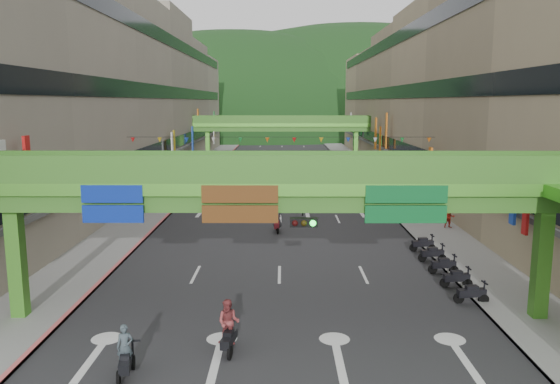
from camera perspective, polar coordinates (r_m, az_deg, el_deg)
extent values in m
cube|color=#28282B|center=(66.68, 0.15, 1.56)|extent=(18.00, 140.00, 0.02)
cube|color=gray|center=(67.60, -9.22, 1.60)|extent=(4.00, 140.00, 0.15)
cube|color=gray|center=(67.54, 9.52, 1.59)|extent=(4.00, 140.00, 0.15)
cube|color=#CC5959|center=(67.31, -7.63, 1.62)|extent=(0.20, 140.00, 0.18)
cube|color=gray|center=(67.26, 7.92, 1.61)|extent=(0.20, 140.00, 0.18)
cube|color=#9E937F|center=(68.78, -16.11, 9.37)|extent=(12.00, 95.00, 19.00)
cube|color=black|center=(67.52, -10.95, 5.06)|extent=(0.08, 90.25, 1.40)
cube|color=black|center=(67.35, -11.12, 10.16)|extent=(0.08, 90.25, 1.40)
cube|color=black|center=(67.71, -11.28, 15.24)|extent=(0.08, 90.25, 1.40)
cube|color=gray|center=(68.68, 16.43, 9.35)|extent=(12.00, 95.00, 19.00)
cube|color=black|center=(67.45, 11.26, 5.05)|extent=(0.08, 90.25, 1.40)
cube|color=black|center=(67.28, 11.43, 10.15)|extent=(0.08, 90.25, 1.40)
cube|color=black|center=(67.64, 11.60, 15.23)|extent=(0.08, 90.25, 1.40)
cube|color=#4C9E2D|center=(22.31, -0.16, 0.64)|extent=(28.00, 2.20, 0.50)
cube|color=#387223|center=(22.41, -0.16, -0.88)|extent=(28.00, 1.76, 0.70)
cube|color=#4C9E2D|center=(25.63, -25.77, -6.83)|extent=(0.60, 0.60, 4.80)
cube|color=#4C9E2D|center=(25.47, 25.62, -6.91)|extent=(0.60, 0.60, 4.80)
cube|color=#387223|center=(21.17, -0.19, 2.35)|extent=(28.00, 0.12, 1.10)
cube|color=#387223|center=(23.24, -0.14, 2.98)|extent=(28.00, 0.12, 1.10)
cube|color=navy|center=(22.37, -17.08, -1.32)|extent=(2.40, 0.12, 1.50)
cube|color=#593314|center=(21.41, -4.20, -1.39)|extent=(3.00, 0.12, 1.50)
cube|color=#0C5926|center=(21.89, 13.02, -1.38)|extent=(3.20, 0.12, 1.50)
cube|color=black|center=(21.35, 2.50, -3.19)|extent=(1.10, 0.28, 0.35)
cube|color=#4C9E2D|center=(81.12, 0.18, 7.04)|extent=(28.00, 2.20, 0.50)
cube|color=#387223|center=(81.15, 0.18, 6.62)|extent=(28.00, 1.76, 0.70)
cube|color=#4C9E2D|center=(82.09, -7.55, 4.64)|extent=(0.60, 0.60, 4.80)
cube|color=#4C9E2D|center=(82.05, 7.91, 4.63)|extent=(0.60, 0.60, 4.80)
cube|color=#387223|center=(80.05, 0.18, 7.58)|extent=(28.00, 0.12, 1.10)
cube|color=#387223|center=(82.13, 0.18, 7.63)|extent=(28.00, 0.12, 1.10)
ellipsoid|color=#1C4419|center=(176.94, -4.65, 6.45)|extent=(168.00, 140.00, 112.00)
ellipsoid|color=#1C4419|center=(197.82, 7.56, 6.72)|extent=(208.00, 176.00, 128.00)
cylinder|color=black|center=(46.14, 0.08, 5.76)|extent=(26.00, 0.03, 0.03)
cone|color=red|center=(47.87, -15.12, 5.27)|extent=(0.36, 0.36, 0.40)
cone|color=gold|center=(47.32, -12.46, 5.33)|extent=(0.36, 0.36, 0.40)
cone|color=#193FB2|center=(46.87, -9.74, 5.38)|extent=(0.36, 0.36, 0.40)
cone|color=silver|center=(46.53, -6.97, 5.42)|extent=(0.36, 0.36, 0.40)
cone|color=#198C33|center=(46.30, -4.16, 5.44)|extent=(0.36, 0.36, 0.40)
cone|color=orange|center=(46.18, -1.34, 5.45)|extent=(0.36, 0.36, 0.40)
cone|color=red|center=(46.17, 1.50, 5.45)|extent=(0.36, 0.36, 0.40)
cone|color=gold|center=(46.27, 4.32, 5.44)|extent=(0.36, 0.36, 0.40)
cone|color=#193FB2|center=(46.49, 7.13, 5.41)|extent=(0.36, 0.36, 0.40)
cone|color=silver|center=(46.81, 9.91, 5.37)|extent=(0.36, 0.36, 0.40)
cone|color=#198C33|center=(47.24, 12.64, 5.32)|extent=(0.36, 0.36, 0.40)
cone|color=orange|center=(47.77, 15.31, 5.26)|extent=(0.36, 0.36, 0.40)
cube|color=black|center=(19.81, -15.82, -16.71)|extent=(0.57, 1.34, 0.35)
cube|color=black|center=(19.71, -15.86, -16.06)|extent=(0.39, 0.59, 0.18)
cube|color=black|center=(20.05, -15.18, -14.78)|extent=(0.55, 0.15, 0.06)
cylinder|color=black|center=(20.39, -15.08, -16.84)|extent=(0.18, 0.51, 0.50)
cylinder|color=black|center=(19.51, -16.52, -18.17)|extent=(0.18, 0.51, 0.50)
imported|color=#3A464D|center=(19.58, -15.90, -15.26)|extent=(0.60, 0.45, 1.50)
cube|color=black|center=(20.84, -5.36, -15.02)|extent=(0.54, 1.34, 0.35)
cube|color=black|center=(20.74, -5.38, -14.39)|extent=(0.38, 0.59, 0.18)
cube|color=black|center=(21.15, -5.46, -13.17)|extent=(0.55, 0.14, 0.06)
cylinder|color=black|center=(21.47, -5.43, -15.14)|extent=(0.17, 0.51, 0.50)
cylinder|color=black|center=(20.47, -5.27, -16.42)|extent=(0.17, 0.51, 0.50)
imported|color=brown|center=(20.58, -5.39, -13.38)|extent=(0.91, 0.76, 1.70)
cube|color=#919298|center=(43.40, -3.54, -2.02)|extent=(0.58, 1.34, 0.35)
cube|color=#919298|center=(43.35, -3.55, -1.70)|extent=(0.40, 0.60, 0.18)
cube|color=#919298|center=(43.84, -3.63, -1.24)|extent=(0.55, 0.16, 0.06)
cylinder|color=black|center=(44.00, -3.62, -2.26)|extent=(0.19, 0.51, 0.50)
cylinder|color=black|center=(42.93, -3.45, -2.56)|extent=(0.19, 0.51, 0.50)
imported|color=#243238|center=(43.28, -3.55, -1.20)|extent=(1.04, 0.58, 1.67)
cube|color=maroon|center=(38.65, -0.28, -3.43)|extent=(0.46, 1.33, 0.35)
cube|color=maroon|center=(38.60, -0.28, -3.07)|extent=(0.35, 0.57, 0.18)
cube|color=maroon|center=(39.08, -0.34, -2.54)|extent=(0.55, 0.11, 0.06)
cylinder|color=black|center=(39.25, -0.34, -3.68)|extent=(0.14, 0.51, 0.50)
cylinder|color=black|center=(38.19, -0.21, -4.05)|extent=(0.14, 0.51, 0.50)
imported|color=#3C3B43|center=(38.52, -0.28, -2.54)|extent=(0.84, 0.59, 1.63)
cube|color=black|center=(26.76, 19.38, -9.90)|extent=(1.33, 0.50, 0.35)
cube|color=black|center=(26.68, 19.41, -9.39)|extent=(0.58, 0.36, 0.18)
cube|color=black|center=(26.72, 20.60, -8.86)|extent=(0.12, 0.55, 0.06)
cylinder|color=black|center=(26.98, 20.50, -10.48)|extent=(0.51, 0.16, 0.50)
cylinder|color=black|center=(26.74, 18.17, -10.52)|extent=(0.51, 0.16, 0.50)
cube|color=black|center=(28.73, 17.95, -8.48)|extent=(1.33, 0.50, 0.35)
cube|color=black|center=(28.66, 17.97, -8.00)|extent=(0.58, 0.36, 0.18)
cube|color=black|center=(28.70, 19.09, -7.52)|extent=(0.12, 0.55, 0.06)
cylinder|color=black|center=(28.93, 19.00, -9.04)|extent=(0.51, 0.16, 0.50)
cylinder|color=black|center=(28.72, 16.83, -9.06)|extent=(0.51, 0.16, 0.50)
cube|color=black|center=(30.74, 16.71, -7.24)|extent=(1.33, 0.50, 0.35)
cube|color=black|center=(30.67, 16.74, -6.79)|extent=(0.58, 0.36, 0.18)
cube|color=black|center=(30.70, 17.78, -6.35)|extent=(0.12, 0.55, 0.06)
cylinder|color=black|center=(30.92, 17.70, -7.77)|extent=(0.51, 0.16, 0.50)
cylinder|color=black|center=(30.73, 15.67, -7.78)|extent=(0.51, 0.16, 0.50)
cube|color=black|center=(32.77, 15.64, -6.16)|extent=(1.33, 0.50, 0.35)
cube|color=black|center=(32.70, 15.65, -5.73)|extent=(0.58, 0.36, 0.18)
cube|color=black|center=(32.73, 16.63, -5.31)|extent=(0.12, 0.55, 0.06)
cylinder|color=black|center=(32.94, 16.56, -6.66)|extent=(0.51, 0.16, 0.50)
cylinder|color=black|center=(32.77, 14.65, -6.66)|extent=(0.51, 0.16, 0.50)
cube|color=black|center=(34.82, 14.69, -5.19)|extent=(1.33, 0.50, 0.35)
cube|color=black|center=(34.76, 14.70, -4.80)|extent=(0.58, 0.36, 0.18)
cube|color=black|center=(34.78, 15.62, -4.40)|extent=(0.12, 0.55, 0.06)
cylinder|color=black|center=(34.97, 15.56, -5.68)|extent=(0.51, 0.16, 0.50)
cylinder|color=black|center=(34.83, 13.77, -5.66)|extent=(0.51, 0.16, 0.50)
imported|color=#9D9EA4|center=(57.22, -6.42, 0.87)|extent=(1.80, 4.27, 1.37)
imported|color=yellow|center=(85.72, -0.89, 3.78)|extent=(2.25, 4.32, 1.40)
imported|color=red|center=(41.18, 17.29, -2.75)|extent=(0.82, 0.67, 1.54)
imported|color=#23252B|center=(57.23, 12.05, 0.79)|extent=(0.96, 0.72, 1.52)
imported|color=#3C4063|center=(48.83, 11.66, -0.58)|extent=(0.88, 0.69, 1.65)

